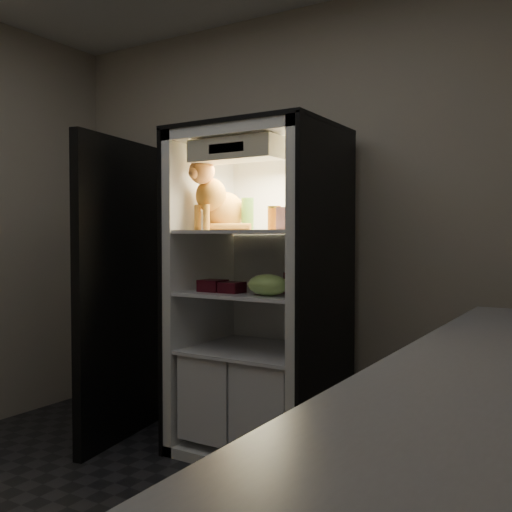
% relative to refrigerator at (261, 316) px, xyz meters
% --- Properties ---
extents(room_shell, '(3.60, 3.60, 3.60)m').
position_rel_refrigerator_xyz_m(room_shell, '(0.00, -1.38, 0.83)').
color(room_shell, white).
rests_on(room_shell, floor).
extents(refrigerator, '(0.90, 0.72, 1.88)m').
position_rel_refrigerator_xyz_m(refrigerator, '(0.00, 0.00, 0.00)').
color(refrigerator, white).
rests_on(refrigerator, floor).
extents(fridge_door, '(0.21, 0.87, 1.85)m').
position_rel_refrigerator_xyz_m(fridge_door, '(-0.84, -0.29, 0.12)').
color(fridge_door, black).
rests_on(fridge_door, floor).
extents(tabby_cat, '(0.37, 0.43, 0.45)m').
position_rel_refrigerator_xyz_m(tabby_cat, '(-0.23, -0.12, 0.66)').
color(tabby_cat, orange).
rests_on(tabby_cat, refrigerator).
extents(parmesan_shaker, '(0.07, 0.07, 0.19)m').
position_rel_refrigerator_xyz_m(parmesan_shaker, '(-0.07, -0.05, 0.59)').
color(parmesan_shaker, '#268E32').
rests_on(parmesan_shaker, refrigerator).
extents(mayo_tub, '(0.08, 0.08, 0.11)m').
position_rel_refrigerator_xyz_m(mayo_tub, '(0.08, 0.04, 0.56)').
color(mayo_tub, white).
rests_on(mayo_tub, refrigerator).
extents(salsa_jar, '(0.08, 0.08, 0.13)m').
position_rel_refrigerator_xyz_m(salsa_jar, '(0.12, -0.06, 0.57)').
color(salsa_jar, maroon).
rests_on(salsa_jar, refrigerator).
extents(pepper_jar, '(0.12, 0.12, 0.21)m').
position_rel_refrigerator_xyz_m(pepper_jar, '(0.28, -0.03, 0.60)').
color(pepper_jar, maroon).
rests_on(pepper_jar, refrigerator).
extents(cream_carton, '(0.07, 0.07, 0.12)m').
position_rel_refrigerator_xyz_m(cream_carton, '(0.27, -0.21, 0.56)').
color(cream_carton, silver).
rests_on(cream_carton, refrigerator).
extents(soda_can_a, '(0.06, 0.06, 0.12)m').
position_rel_refrigerator_xyz_m(soda_can_a, '(0.21, 0.05, 0.21)').
color(soda_can_a, black).
rests_on(soda_can_a, refrigerator).
extents(soda_can_b, '(0.07, 0.07, 0.12)m').
position_rel_refrigerator_xyz_m(soda_can_b, '(0.21, -0.04, 0.21)').
color(soda_can_b, black).
rests_on(soda_can_b, refrigerator).
extents(soda_can_c, '(0.07, 0.07, 0.12)m').
position_rel_refrigerator_xyz_m(soda_can_c, '(0.23, -0.09, 0.21)').
color(soda_can_c, black).
rests_on(soda_can_c, refrigerator).
extents(condiment_jar, '(0.07, 0.07, 0.09)m').
position_rel_refrigerator_xyz_m(condiment_jar, '(0.01, -0.05, 0.19)').
color(condiment_jar, '#522A17').
rests_on(condiment_jar, refrigerator).
extents(grape_bag, '(0.23, 0.17, 0.11)m').
position_rel_refrigerator_xyz_m(grape_bag, '(0.18, -0.23, 0.21)').
color(grape_bag, '#85B655').
rests_on(grape_bag, refrigerator).
extents(berry_box_left, '(0.13, 0.13, 0.07)m').
position_rel_refrigerator_xyz_m(berry_box_left, '(-0.21, -0.20, 0.18)').
color(berry_box_left, '#430B10').
rests_on(berry_box_left, refrigerator).
extents(berry_box_right, '(0.12, 0.12, 0.06)m').
position_rel_refrigerator_xyz_m(berry_box_right, '(-0.07, -0.20, 0.18)').
color(berry_box_right, '#430B10').
rests_on(berry_box_right, refrigerator).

